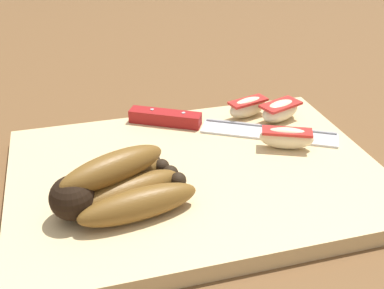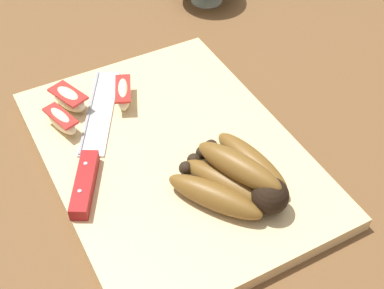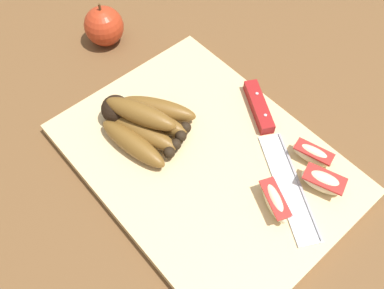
{
  "view_description": "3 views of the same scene",
  "coord_description": "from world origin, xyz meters",
  "px_view_note": "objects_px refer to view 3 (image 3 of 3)",
  "views": [
    {
      "loc": [
        0.12,
        0.48,
        0.32
      ],
      "look_at": [
        -0.01,
        0.01,
        0.05
      ],
      "focal_mm": 44.96,
      "sensor_mm": 36.0,
      "label": 1
    },
    {
      "loc": [
        0.44,
        -0.19,
        0.53
      ],
      "look_at": [
        0.01,
        0.04,
        0.04
      ],
      "focal_mm": 49.9,
      "sensor_mm": 36.0,
      "label": 2
    },
    {
      "loc": [
        -0.24,
        0.24,
        0.54
      ],
      "look_at": [
        0.0,
        0.03,
        0.06
      ],
      "focal_mm": 37.76,
      "sensor_mm": 36.0,
      "label": 3
    }
  ],
  "objects_px": {
    "apple_wedge_near": "(323,182)",
    "apple_wedge_far": "(313,155)",
    "banana_bunch": "(142,122)",
    "chefs_knife": "(270,133)",
    "apple_wedge_middle": "(273,202)",
    "whole_apple": "(104,26)"
  },
  "relations": [
    {
      "from": "chefs_knife",
      "to": "apple_wedge_near",
      "type": "height_order",
      "value": "apple_wedge_near"
    },
    {
      "from": "apple_wedge_near",
      "to": "apple_wedge_far",
      "type": "xyz_separation_m",
      "value": [
        0.04,
        -0.02,
        -0.0
      ]
    },
    {
      "from": "apple_wedge_middle",
      "to": "whole_apple",
      "type": "bearing_deg",
      "value": -3.55
    },
    {
      "from": "whole_apple",
      "to": "apple_wedge_far",
      "type": "bearing_deg",
      "value": -170.55
    },
    {
      "from": "banana_bunch",
      "to": "apple_wedge_middle",
      "type": "xyz_separation_m",
      "value": [
        -0.22,
        -0.06,
        -0.01
      ]
    },
    {
      "from": "apple_wedge_near",
      "to": "apple_wedge_middle",
      "type": "relative_size",
      "value": 0.98
    },
    {
      "from": "apple_wedge_far",
      "to": "whole_apple",
      "type": "height_order",
      "value": "whole_apple"
    },
    {
      "from": "apple_wedge_near",
      "to": "apple_wedge_far",
      "type": "height_order",
      "value": "same"
    },
    {
      "from": "chefs_knife",
      "to": "apple_wedge_near",
      "type": "xyz_separation_m",
      "value": [
        -0.11,
        0.01,
        0.01
      ]
    },
    {
      "from": "chefs_knife",
      "to": "apple_wedge_middle",
      "type": "bearing_deg",
      "value": 134.4
    },
    {
      "from": "whole_apple",
      "to": "apple_wedge_middle",
      "type": "bearing_deg",
      "value": 176.45
    },
    {
      "from": "apple_wedge_middle",
      "to": "apple_wedge_far",
      "type": "relative_size",
      "value": 1.08
    },
    {
      "from": "chefs_knife",
      "to": "banana_bunch",
      "type": "bearing_deg",
      "value": 46.11
    },
    {
      "from": "apple_wedge_near",
      "to": "apple_wedge_far",
      "type": "relative_size",
      "value": 1.05
    },
    {
      "from": "banana_bunch",
      "to": "apple_wedge_near",
      "type": "relative_size",
      "value": 2.23
    },
    {
      "from": "apple_wedge_middle",
      "to": "whole_apple",
      "type": "height_order",
      "value": "whole_apple"
    },
    {
      "from": "apple_wedge_far",
      "to": "apple_wedge_near",
      "type": "bearing_deg",
      "value": 147.91
    },
    {
      "from": "apple_wedge_near",
      "to": "whole_apple",
      "type": "relative_size",
      "value": 0.81
    },
    {
      "from": "chefs_knife",
      "to": "apple_wedge_far",
      "type": "distance_m",
      "value": 0.07
    },
    {
      "from": "chefs_knife",
      "to": "whole_apple",
      "type": "distance_m",
      "value": 0.37
    },
    {
      "from": "chefs_knife",
      "to": "apple_wedge_near",
      "type": "bearing_deg",
      "value": 174.21
    },
    {
      "from": "apple_wedge_far",
      "to": "whole_apple",
      "type": "bearing_deg",
      "value": 9.45
    }
  ]
}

